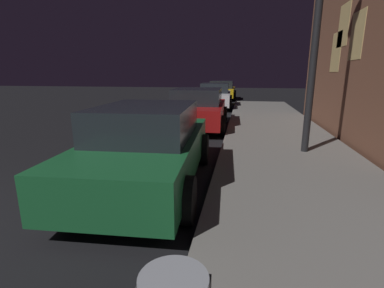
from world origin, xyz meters
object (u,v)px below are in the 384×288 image
at_px(car_red, 197,108).
at_px(car_yellow_cab, 222,90).
at_px(car_white, 215,96).
at_px(car_green, 147,146).

relative_size(car_red, car_yellow_cab, 1.00).
height_order(car_white, car_yellow_cab, same).
distance_m(car_green, car_white, 12.08).
relative_size(car_red, car_white, 0.93).
bearing_deg(car_white, car_yellow_cab, 89.99).
xyz_separation_m(car_white, car_yellow_cab, (0.00, 5.52, 0.02)).
relative_size(car_white, car_yellow_cab, 1.08).
bearing_deg(car_green, car_white, 90.00).
height_order(car_green, car_red, same).
bearing_deg(car_white, car_green, -90.00).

